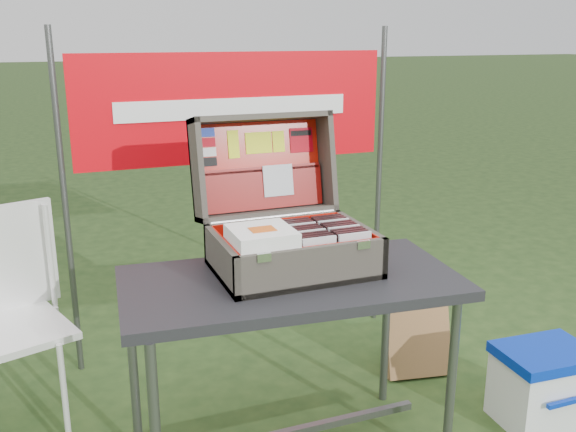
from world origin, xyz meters
name	(u,v)px	position (x,y,z in m)	size (l,w,h in m)	color
table	(291,372)	(-0.11, 0.03, 0.39)	(1.26, 0.63, 0.78)	black
table_top	(291,283)	(-0.11, 0.03, 0.76)	(1.26, 0.63, 0.04)	black
table_leg_fr	(451,381)	(0.46, -0.22, 0.37)	(0.04, 0.04, 0.74)	#59595B
table_leg_bl	(134,372)	(-0.68, 0.29, 0.37)	(0.04, 0.04, 0.74)	#59595B
table_leg_br	(386,327)	(0.46, 0.29, 0.37)	(0.04, 0.04, 0.74)	#59595B
table_brace	(291,432)	(-0.11, 0.03, 0.12)	(1.11, 0.03, 0.03)	#59595B
suitcase	(287,197)	(-0.07, 0.16, 1.06)	(0.59, 0.58, 0.55)	#554E41
suitcase_base_bottom	(293,268)	(-0.07, 0.10, 0.80)	(0.59, 0.42, 0.02)	#554E41
suitcase_base_wall_front	(314,268)	(-0.07, -0.10, 0.86)	(0.59, 0.02, 0.16)	#554E41
suitcase_base_wall_back	(275,236)	(-0.07, 0.30, 0.86)	(0.59, 0.02, 0.16)	#554E41
suitcase_base_wall_left	(221,260)	(-0.36, 0.10, 0.86)	(0.02, 0.42, 0.16)	#554E41
suitcase_base_wall_right	(359,243)	(0.21, 0.10, 0.86)	(0.02, 0.42, 0.16)	#554E41
suitcase_liner_floor	(293,264)	(-0.07, 0.10, 0.81)	(0.54, 0.37, 0.01)	red
suitcase_latch_left	(264,258)	(-0.26, -0.11, 0.93)	(0.05, 0.01, 0.03)	silver
suitcase_latch_right	(364,245)	(0.12, -0.11, 0.93)	(0.05, 0.01, 0.03)	silver
suitcase_hinge	(274,217)	(-0.07, 0.31, 0.94)	(0.02, 0.02, 0.53)	silver
suitcase_lid_back	(259,166)	(-0.07, 0.50, 1.12)	(0.59, 0.42, 0.02)	#554E41
suitcase_lid_rim_far	(260,118)	(-0.07, 0.47, 1.33)	(0.59, 0.02, 0.16)	#554E41
suitcase_lid_rim_near	(267,213)	(-0.07, 0.39, 0.94)	(0.59, 0.02, 0.16)	#554E41
suitcase_lid_rim_left	(197,171)	(-0.36, 0.43, 1.13)	(0.02, 0.42, 0.16)	#554E41
suitcase_lid_rim_right	(326,161)	(0.21, 0.43, 1.13)	(0.02, 0.42, 0.16)	#554E41
suitcase_lid_liner	(260,166)	(-0.07, 0.48, 1.12)	(0.54, 0.37, 0.01)	red
suitcase_liner_wall_front	(312,264)	(-0.07, -0.08, 0.88)	(0.54, 0.01, 0.13)	red
suitcase_liner_wall_back	(276,235)	(-0.07, 0.29, 0.88)	(0.54, 0.01, 0.13)	red
suitcase_liner_wall_left	(225,257)	(-0.34, 0.10, 0.88)	(0.01, 0.37, 0.13)	red
suitcase_liner_wall_right	(356,240)	(0.19, 0.10, 0.88)	(0.01, 0.37, 0.13)	red
suitcase_lid_pocket	(263,189)	(-0.07, 0.45, 1.03)	(0.52, 0.17, 0.03)	maroon
suitcase_pocket_edge	(262,169)	(-0.07, 0.46, 1.11)	(0.51, 0.02, 0.02)	maroon
suitcase_pocket_cd	(278,180)	(-0.01, 0.43, 1.06)	(0.13, 0.13, 0.01)	silver
lid_sticker_cc_a	(208,132)	(-0.29, 0.51, 1.27)	(0.06, 0.04, 0.00)	#1933B2
lid_sticker_cc_b	(208,142)	(-0.29, 0.50, 1.23)	(0.06, 0.04, 0.00)	#AF000D
lid_sticker_cc_c	(209,152)	(-0.29, 0.49, 1.19)	(0.06, 0.04, 0.00)	white
lid_sticker_cc_d	(210,162)	(-0.29, 0.48, 1.15)	(0.06, 0.04, 0.00)	black
lid_card_neon_tall	(233,144)	(-0.18, 0.50, 1.22)	(0.05, 0.12, 0.00)	#DDEE18
lid_card_neon_main	(259,143)	(-0.07, 0.50, 1.22)	(0.12, 0.09, 0.00)	#DDEE18
lid_card_neon_small	(279,142)	(0.02, 0.50, 1.22)	(0.05, 0.09, 0.00)	#DDEE18
lid_sticker_band	(301,140)	(0.12, 0.50, 1.22)	(0.11, 0.11, 0.00)	#AF000D
lid_sticker_band_bar	(301,133)	(0.12, 0.50, 1.25)	(0.09, 0.02, 0.00)	black
cd_left_0	(319,257)	(-0.04, -0.06, 0.89)	(0.13, 0.01, 0.15)	silver
cd_left_1	(317,255)	(-0.04, -0.04, 0.89)	(0.13, 0.01, 0.15)	black
cd_left_2	(314,253)	(-0.04, -0.01, 0.89)	(0.13, 0.01, 0.15)	black
cd_left_3	(311,251)	(-0.04, 0.01, 0.89)	(0.13, 0.01, 0.15)	black
cd_left_4	(309,249)	(-0.04, 0.03, 0.89)	(0.13, 0.01, 0.15)	silver
cd_left_5	(307,247)	(-0.04, 0.06, 0.89)	(0.13, 0.01, 0.15)	black
cd_left_6	(304,246)	(-0.04, 0.08, 0.89)	(0.13, 0.01, 0.15)	black
cd_left_7	(302,244)	(-0.04, 0.10, 0.89)	(0.13, 0.01, 0.15)	black
cd_left_8	(300,242)	(-0.04, 0.13, 0.89)	(0.13, 0.01, 0.15)	silver
cd_left_9	(297,240)	(-0.04, 0.15, 0.89)	(0.13, 0.01, 0.15)	black
cd_left_10	(295,239)	(-0.04, 0.17, 0.89)	(0.13, 0.01, 0.15)	black
cd_left_11	(293,237)	(-0.04, 0.19, 0.89)	(0.13, 0.01, 0.15)	black
cd_right_0	(354,252)	(0.11, -0.06, 0.89)	(0.13, 0.01, 0.15)	silver
cd_right_1	(352,251)	(0.11, -0.04, 0.89)	(0.13, 0.01, 0.15)	black
cd_right_2	(349,249)	(0.11, -0.01, 0.89)	(0.13, 0.01, 0.15)	black
cd_right_3	(346,247)	(0.11, 0.01, 0.89)	(0.13, 0.01, 0.15)	black
cd_right_4	(343,245)	(0.11, 0.03, 0.89)	(0.13, 0.01, 0.15)	silver
cd_right_5	(341,243)	(0.11, 0.06, 0.89)	(0.13, 0.01, 0.15)	black
cd_right_6	(338,241)	(0.11, 0.08, 0.89)	(0.13, 0.01, 0.15)	black
cd_right_7	(336,240)	(0.11, 0.10, 0.89)	(0.13, 0.01, 0.15)	black
cd_right_8	(333,238)	(0.11, 0.13, 0.89)	(0.13, 0.01, 0.15)	silver
cd_right_9	(331,236)	(0.11, 0.15, 0.89)	(0.13, 0.01, 0.15)	black
cd_right_10	(328,235)	(0.11, 0.17, 0.89)	(0.13, 0.01, 0.15)	black
cd_right_11	(326,233)	(0.11, 0.19, 0.89)	(0.13, 0.01, 0.15)	black
songbook_0	(262,241)	(-0.23, 0.02, 0.94)	(0.22, 0.22, 0.01)	white
songbook_1	(262,240)	(-0.23, 0.02, 0.95)	(0.22, 0.22, 0.01)	white
songbook_2	(262,239)	(-0.23, 0.02, 0.95)	(0.22, 0.22, 0.01)	white
songbook_3	(262,237)	(-0.23, 0.02, 0.96)	(0.22, 0.22, 0.01)	white
songbook_4	(262,236)	(-0.23, 0.02, 0.96)	(0.22, 0.22, 0.01)	white
songbook_5	(262,235)	(-0.23, 0.02, 0.97)	(0.22, 0.22, 0.01)	white
songbook_6	(262,233)	(-0.23, 0.02, 0.97)	(0.22, 0.22, 0.01)	white
songbook_7	(261,232)	(-0.23, 0.02, 0.98)	(0.22, 0.22, 0.01)	white
songbook_8	(261,231)	(-0.23, 0.02, 0.98)	(0.22, 0.22, 0.01)	white
songbook_9	(261,229)	(-0.23, 0.02, 0.99)	(0.22, 0.22, 0.01)	white
songbook_graphic	(262,229)	(-0.23, 0.01, 0.99)	(0.09, 0.07, 0.00)	#D85919
cooler	(542,385)	(1.02, -0.12, 0.17)	(0.40, 0.30, 0.35)	white
cooler_body	(542,390)	(1.02, -0.12, 0.15)	(0.38, 0.28, 0.30)	white
cooler_lid	(546,354)	(1.02, -0.12, 0.33)	(0.40, 0.30, 0.05)	#0428AB
cooler_handle	(570,401)	(1.02, -0.28, 0.19)	(0.24, 0.02, 0.02)	#0428AB
chair	(8,335)	(-1.13, 0.57, 0.49)	(0.44, 0.49, 0.97)	silver
chair_seat	(8,332)	(-1.13, 0.57, 0.50)	(0.44, 0.44, 0.03)	silver
chair_backrest	(3,259)	(-1.13, 0.78, 0.74)	(0.44, 0.03, 0.46)	silver
chair_leg_fr	(65,401)	(-0.94, 0.38, 0.25)	(0.02, 0.02, 0.50)	silver
chair_leg_br	(61,358)	(-0.94, 0.76, 0.25)	(0.02, 0.02, 0.50)	silver
chair_upright_right	(50,256)	(-0.94, 0.78, 0.73)	(0.02, 0.02, 0.46)	silver
cardboard_box	(418,342)	(0.73, 0.43, 0.17)	(0.33, 0.05, 0.34)	olive
banner_post_left	(66,209)	(-0.85, 1.10, 0.85)	(0.03, 0.03, 1.70)	#59595B
banner_post_right	(379,181)	(0.85, 1.10, 0.85)	(0.03, 0.03, 1.70)	#59595B
banner	(235,108)	(0.00, 1.09, 1.30)	(1.60, 0.01, 0.55)	red
banner_text	(235,108)	(0.00, 1.08, 1.30)	(1.20, 0.00, 0.10)	white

